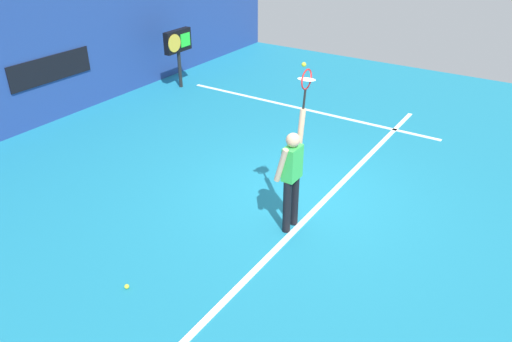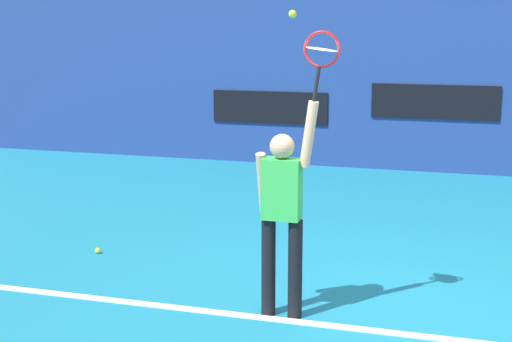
{
  "view_description": "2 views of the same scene",
  "coord_description": "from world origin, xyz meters",
  "px_view_note": "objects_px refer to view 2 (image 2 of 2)",
  "views": [
    {
      "loc": [
        -6.86,
        -3.48,
        4.7
      ],
      "look_at": [
        -1.23,
        0.18,
        1.04
      ],
      "focal_mm": 34.66,
      "sensor_mm": 36.0,
      "label": 1
    },
    {
      "loc": [
        0.61,
        -6.46,
        2.67
      ],
      "look_at": [
        -1.23,
        -0.19,
        1.32
      ],
      "focal_mm": 51.54,
      "sensor_mm": 36.0,
      "label": 2
    }
  ],
  "objects_px": {
    "tennis_player": "(282,209)",
    "tennis_racket": "(321,53)",
    "tennis_ball": "(293,14)",
    "spare_ball": "(98,251)"
  },
  "relations": [
    {
      "from": "tennis_player",
      "to": "spare_ball",
      "type": "height_order",
      "value": "tennis_player"
    },
    {
      "from": "tennis_player",
      "to": "tennis_racket",
      "type": "bearing_deg",
      "value": -0.74
    },
    {
      "from": "tennis_racket",
      "to": "spare_ball",
      "type": "relative_size",
      "value": 9.12
    },
    {
      "from": "tennis_racket",
      "to": "spare_ball",
      "type": "xyz_separation_m",
      "value": [
        -2.84,
        1.17,
        -2.36
      ]
    },
    {
      "from": "tennis_player",
      "to": "tennis_racket",
      "type": "xyz_separation_m",
      "value": [
        0.33,
        -0.0,
        1.38
      ]
    },
    {
      "from": "tennis_player",
      "to": "tennis_ball",
      "type": "relative_size",
      "value": 29.28
    },
    {
      "from": "tennis_racket",
      "to": "tennis_ball",
      "type": "height_order",
      "value": "tennis_ball"
    },
    {
      "from": "tennis_ball",
      "to": "spare_ball",
      "type": "height_order",
      "value": "tennis_ball"
    },
    {
      "from": "tennis_player",
      "to": "tennis_racket",
      "type": "height_order",
      "value": "tennis_racket"
    },
    {
      "from": "tennis_racket",
      "to": "spare_ball",
      "type": "distance_m",
      "value": 3.87
    }
  ]
}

